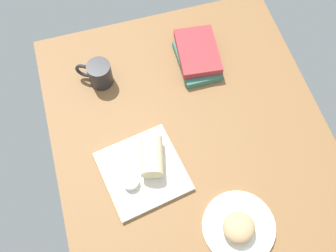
{
  "coord_description": "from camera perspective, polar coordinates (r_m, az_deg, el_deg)",
  "views": [
    {
      "loc": [
        48.0,
        -22.41,
        123.86
      ],
      "look_at": [
        -6.42,
        -6.81,
        7.0
      ],
      "focal_mm": 42.73,
      "sensor_mm": 36.0,
      "label": 1
    }
  ],
  "objects": [
    {
      "name": "scone_pastry",
      "position": [
        1.2,
        10.08,
        -14.11
      ],
      "size": [
        12.83,
        12.87,
        5.62
      ],
      "primitive_type": "ellipsoid",
      "rotation": [
        0.0,
        0.0,
        2.13
      ],
      "color": "tan",
      "rests_on": "round_plate"
    },
    {
      "name": "sauce_cup",
      "position": [
        1.23,
        -5.33,
        -7.97
      ],
      "size": [
        4.98,
        4.98,
        2.47
      ],
      "color": "silver",
      "rests_on": "square_plate"
    },
    {
      "name": "square_plate",
      "position": [
        1.26,
        -3.58,
        -6.48
      ],
      "size": [
        27.95,
        27.95,
        1.6
      ],
      "primitive_type": "cube",
      "rotation": [
        0.0,
        0.0,
        0.17
      ],
      "color": "silver",
      "rests_on": "dining_table"
    },
    {
      "name": "dining_table",
      "position": [
        1.33,
        3.59,
        -2.61
      ],
      "size": [
        110.0,
        90.0,
        4.0
      ],
      "primitive_type": "cube",
      "color": "olive",
      "rests_on": "ground"
    },
    {
      "name": "coffee_mug",
      "position": [
        1.4,
        -9.84,
        7.39
      ],
      "size": [
        8.89,
        12.14,
        9.14
      ],
      "color": "#262628",
      "rests_on": "dining_table"
    },
    {
      "name": "book_stack",
      "position": [
        1.45,
        4.22,
        9.93
      ],
      "size": [
        22.33,
        15.92,
        5.7
      ],
      "color": "#387260",
      "rests_on": "dining_table"
    },
    {
      "name": "breakfast_wrap",
      "position": [
        1.23,
        -2.34,
        -4.36
      ],
      "size": [
        13.6,
        9.68,
        7.01
      ],
      "primitive_type": "cylinder",
      "rotation": [
        1.57,
        0.0,
        4.48
      ],
      "color": "beige",
      "rests_on": "square_plate"
    },
    {
      "name": "round_plate",
      "position": [
        1.23,
        10.04,
        -13.97
      ],
      "size": [
        21.73,
        21.73,
        1.4
      ],
      "primitive_type": "cylinder",
      "color": "white",
      "rests_on": "dining_table"
    }
  ]
}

